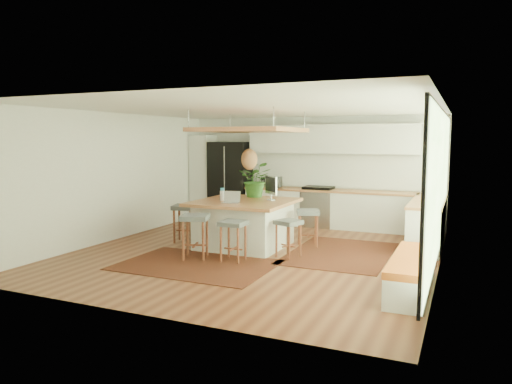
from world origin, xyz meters
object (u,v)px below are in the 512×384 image
at_px(stool_right_back, 308,229).
at_px(microwave, 272,181).
at_px(monitor, 271,187).
at_px(laptop, 231,197).
at_px(island, 244,224).
at_px(stool_near_left, 195,239).
at_px(stool_right_front, 288,238).
at_px(island_plant, 256,183).
at_px(stool_left_side, 185,225).
at_px(fridge, 231,185).
at_px(stool_near_right, 233,241).

height_order(stool_right_back, microwave, microwave).
distance_m(monitor, microwave, 2.68).
bearing_deg(laptop, island, 69.54).
distance_m(stool_near_left, laptop, 1.09).
xyz_separation_m(island, stool_right_back, (1.17, 0.51, -0.11)).
distance_m(stool_right_front, island_plant, 1.78).
height_order(stool_right_back, stool_left_side, stool_left_side).
height_order(stool_left_side, island_plant, island_plant).
xyz_separation_m(island, stool_right_front, (1.10, -0.46, -0.11)).
distance_m(island, stool_right_front, 1.20).
distance_m(stool_near_left, stool_left_side, 1.47).
bearing_deg(fridge, microwave, -5.30).
relative_size(fridge, island, 1.12).
bearing_deg(fridge, island_plant, -54.62).
bearing_deg(stool_right_front, monitor, 131.56).
xyz_separation_m(stool_near_left, monitor, (0.86, 1.49, 0.83)).
relative_size(stool_near_left, laptop, 2.35).
bearing_deg(monitor, stool_near_left, -75.83).
xyz_separation_m(laptop, monitor, (0.54, 0.71, 0.14)).
distance_m(stool_left_side, monitor, 2.01).
xyz_separation_m(stool_right_front, island_plant, (-1.12, 1.08, 0.87)).
relative_size(stool_near_left, island_plant, 1.07).
bearing_deg(monitor, island_plant, -172.64).
relative_size(stool_left_side, microwave, 1.63).
relative_size(stool_near_left, stool_near_right, 1.11).
bearing_deg(stool_left_side, fridge, 97.37).
bearing_deg(island, island_plant, 91.90).
bearing_deg(island, stool_right_back, 23.48).
distance_m(stool_left_side, laptop, 1.48).
relative_size(island, stool_right_back, 2.50).
relative_size(fridge, microwave, 4.34).
bearing_deg(stool_near_left, island_plant, 78.68).
xyz_separation_m(stool_right_back, microwave, (-1.68, 2.23, 0.73)).
height_order(laptop, island_plant, island_plant).
height_order(stool_near_left, stool_left_side, stool_near_left).
bearing_deg(island, stool_near_left, -107.58).
bearing_deg(stool_near_right, laptop, 119.74).
xyz_separation_m(monitor, microwave, (-0.99, 2.49, -0.10)).
relative_size(stool_right_back, monitor, 1.40).
bearing_deg(stool_near_left, microwave, 91.77).
bearing_deg(microwave, fridge, 170.33).
xyz_separation_m(fridge, microwave, (1.19, -0.06, 0.16)).
xyz_separation_m(stool_near_right, laptop, (-0.39, 0.68, 0.70)).
bearing_deg(stool_near_right, monitor, 83.93).
bearing_deg(island_plant, island, -88.10).
bearing_deg(monitor, laptop, -82.79).
xyz_separation_m(island, stool_near_right, (0.32, -1.14, -0.11)).
relative_size(laptop, microwave, 0.71).
bearing_deg(stool_right_back, monitor, -159.89).
relative_size(stool_right_front, stool_right_back, 0.92).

